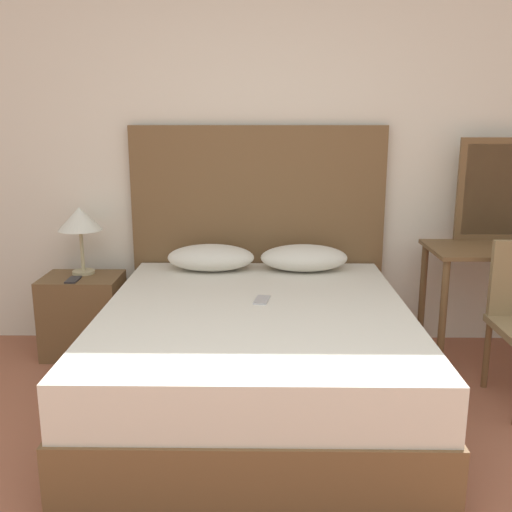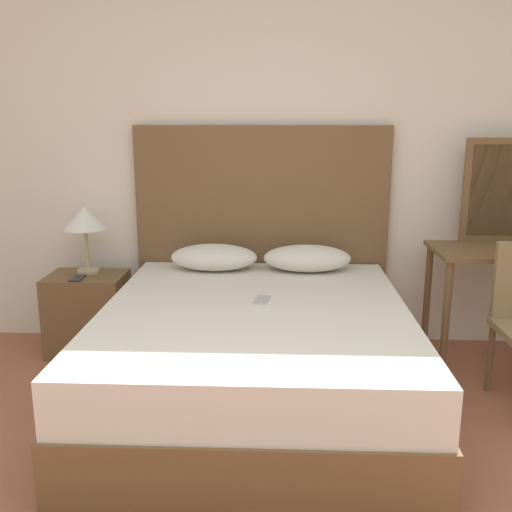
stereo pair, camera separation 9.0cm
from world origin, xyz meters
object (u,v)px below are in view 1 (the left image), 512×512
Objects in this scene: phone_on_bed at (262,300)px; nightstand at (84,315)px; vanity_desk at (507,268)px; phone_on_nightstand at (73,280)px; table_lamp at (80,221)px; bed at (256,357)px.

phone_on_bed is 0.30× the size of nightstand.
nightstand is 0.54× the size of vanity_desk.
nightstand is 3.52× the size of phone_on_nightstand.
vanity_desk is (2.74, -0.01, 0.09)m from phone_on_nightstand.
bed is at bearing -34.23° from table_lamp.
phone_on_nightstand is at bearing -95.00° from table_lamp.
vanity_desk is (2.72, -0.18, -0.26)m from table_lamp.
bed reaches higher than nightstand.
table_lamp is at bearing 149.79° from phone_on_bed.
nightstand is at bearing 148.29° from bed.
phone_on_bed is 1.06× the size of phone_on_nightstand.
phone_on_bed is 1.41m from table_lamp.
bed is 1.35m from nightstand.
bed is 4.27× the size of table_lamp.
bed is 1.94× the size of vanity_desk.
nightstand is at bearing -86.34° from table_lamp.
vanity_desk reaches higher than phone_on_nightstand.
nightstand is at bearing 152.48° from phone_on_bed.
bed is 1.35m from phone_on_nightstand.
bed reaches higher than phone_on_nightstand.
table_lamp is 0.45× the size of vanity_desk.
bed is 12.55× the size of phone_on_nightstand.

